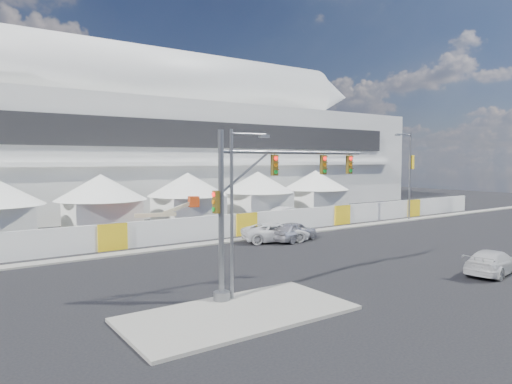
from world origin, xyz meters
TOP-DOWN VIEW (x-y plane):
  - ground at (0.00, 0.00)m, footprint 160.00×160.00m
  - median_island at (-6.00, -3.00)m, footprint 10.00×5.00m
  - far_curb at (20.00, 12.50)m, footprint 80.00×1.20m
  - stadium at (8.71, 41.50)m, footprint 80.00×24.80m
  - tent_row at (0.50, 24.00)m, footprint 53.40×8.40m
  - hoarding_fence at (6.00, 14.50)m, footprint 70.00×0.25m
  - scaffold_tower at (46.00, 36.00)m, footprint 4.40×4.40m
  - sedan_silver at (7.62, 9.76)m, footprint 3.10×5.13m
  - pickup_curb at (6.23, 10.35)m, footprint 4.25×6.20m
  - pickup_near at (10.19, -5.52)m, footprint 2.78×5.18m
  - lot_car_a at (14.81, 19.18)m, footprint 2.42×5.18m
  - traffic_mast at (-3.86, -1.13)m, footprint 9.56×0.77m
  - streetlight_median at (-5.02, -1.21)m, footprint 2.21×0.22m
  - streetlight_curb at (26.40, 12.50)m, footprint 2.89×0.65m
  - boom_lift at (-1.41, 18.62)m, footprint 6.94×2.20m

SIDE VIEW (x-z plane):
  - ground at x=0.00m, z-range 0.00..0.00m
  - far_curb at x=20.00m, z-range 0.00..0.12m
  - median_island at x=-6.00m, z-range 0.00..0.15m
  - pickup_near at x=10.19m, z-range 0.00..1.43m
  - pickup_curb at x=6.23m, z-range 0.00..1.58m
  - sedan_silver at x=7.62m, z-range 0.00..1.63m
  - lot_car_a at x=14.81m, z-range 0.00..1.64m
  - boom_lift at x=-1.41m, z-range -0.80..2.65m
  - hoarding_fence at x=6.00m, z-range 0.00..2.00m
  - tent_row at x=0.50m, z-range 0.45..5.85m
  - traffic_mast at x=-3.86m, z-range 0.53..8.49m
  - streetlight_median at x=-5.02m, z-range 0.74..8.73m
  - streetlight_curb at x=26.40m, z-range 0.78..10.53m
  - scaffold_tower at x=46.00m, z-range 0.00..12.00m
  - stadium at x=8.71m, z-range -1.54..20.44m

